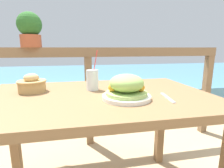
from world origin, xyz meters
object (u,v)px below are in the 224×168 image
object	(u,v)px
bread_basket	(32,84)
potted_plant	(30,29)
salad_plate	(127,88)
drink_glass	(92,80)

from	to	relation	value
bread_basket	potted_plant	distance (m)	0.76
bread_basket	potted_plant	xyz separation A→B (m)	(-0.13, 0.65, 0.38)
salad_plate	bread_basket	bearing A→B (deg)	153.66
drink_glass	bread_basket	bearing A→B (deg)	176.62
bread_basket	potted_plant	bearing A→B (deg)	101.75
salad_plate	drink_glass	world-z (taller)	drink_glass
salad_plate	potted_plant	distance (m)	1.17
potted_plant	salad_plate	bearing A→B (deg)	-54.41
bread_basket	salad_plate	bearing A→B (deg)	-26.34
salad_plate	drink_glass	distance (m)	0.28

